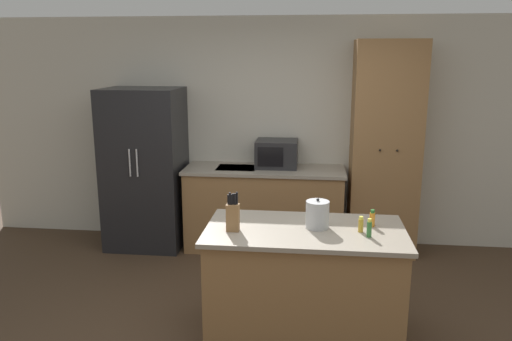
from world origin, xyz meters
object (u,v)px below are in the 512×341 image
object	(u,v)px
spice_bottle_short_red	(372,219)
pantry_cabinet	(385,150)
refrigerator	(145,169)
spice_bottle_amber_oil	(369,228)
spice_bottle_tall_dark	(361,225)
microwave	(277,154)
kettle	(317,214)
knife_block	(233,216)

from	to	relation	value
spice_bottle_short_red	pantry_cabinet	bearing A→B (deg)	79.78
refrigerator	spice_bottle_amber_oil	bearing A→B (deg)	-39.14
spice_bottle_amber_oil	refrigerator	bearing A→B (deg)	140.86
pantry_cabinet	spice_bottle_tall_dark	xyz separation A→B (m)	(-0.41, -1.87, -0.22)
pantry_cabinet	microwave	size ratio (longest dim) A/B	5.02
kettle	spice_bottle_short_red	bearing A→B (deg)	9.95
refrigerator	spice_bottle_short_red	xyz separation A→B (m)	(2.36, -1.65, 0.04)
spice_bottle_tall_dark	spice_bottle_amber_oil	distance (m)	0.11
knife_block	microwave	bearing A→B (deg)	84.85
microwave	spice_bottle_amber_oil	bearing A→B (deg)	-67.86
knife_block	spice_bottle_amber_oil	xyz separation A→B (m)	(1.00, -0.01, -0.05)
knife_block	spice_bottle_short_red	distance (m)	1.07
refrigerator	kettle	distance (m)	2.60
knife_block	kettle	world-z (taller)	knife_block
spice_bottle_short_red	kettle	xyz separation A→B (m)	(-0.42, -0.07, 0.04)
spice_bottle_tall_dark	kettle	bearing A→B (deg)	169.99
refrigerator	knife_block	xyz separation A→B (m)	(1.31, -1.87, 0.10)
knife_block	kettle	bearing A→B (deg)	12.87
knife_block	spice_bottle_amber_oil	size ratio (longest dim) A/B	2.17
pantry_cabinet	kettle	size ratio (longest dim) A/B	9.96
pantry_cabinet	knife_block	distance (m)	2.39
pantry_cabinet	spice_bottle_short_red	distance (m)	1.78
refrigerator	microwave	xyz separation A→B (m)	(1.49, 0.13, 0.18)
spice_bottle_tall_dark	spice_bottle_short_red	distance (m)	0.16
knife_block	kettle	distance (m)	0.64
spice_bottle_amber_oil	spice_bottle_short_red	bearing A→B (deg)	78.51
pantry_cabinet	spice_bottle_amber_oil	xyz separation A→B (m)	(-0.36, -1.97, -0.21)
spice_bottle_tall_dark	kettle	world-z (taller)	kettle
microwave	knife_block	bearing A→B (deg)	-95.15
spice_bottle_tall_dark	knife_block	bearing A→B (deg)	-174.79
pantry_cabinet	microwave	xyz separation A→B (m)	(-1.18, 0.04, -0.08)
refrigerator	microwave	distance (m)	1.51
refrigerator	kettle	size ratio (longest dim) A/B	7.76
spice_bottle_tall_dark	kettle	xyz separation A→B (m)	(-0.32, 0.06, 0.05)
refrigerator	knife_block	world-z (taller)	refrigerator
pantry_cabinet	kettle	xyz separation A→B (m)	(-0.73, -1.81, -0.17)
refrigerator	kettle	xyz separation A→B (m)	(1.94, -1.72, 0.09)
spice_bottle_tall_dark	kettle	distance (m)	0.33
spice_bottle_short_red	spice_bottle_tall_dark	bearing A→B (deg)	-126.75
pantry_cabinet	kettle	distance (m)	1.96
microwave	kettle	xyz separation A→B (m)	(0.45, -1.86, -0.09)
refrigerator	spice_bottle_tall_dark	distance (m)	2.88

